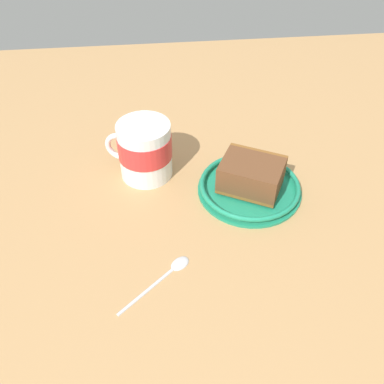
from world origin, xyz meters
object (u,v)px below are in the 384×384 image
(tea_mug, at_px, (144,149))
(teaspoon, at_px, (169,271))
(cake_slice, at_px, (251,175))
(small_plate, at_px, (250,187))

(tea_mug, xyz_separation_m, teaspoon, (-0.02, 0.22, -0.05))
(cake_slice, relative_size, teaspoon, 1.15)
(tea_mug, bearing_deg, teaspoon, 96.27)
(small_plate, relative_size, tea_mug, 1.51)
(teaspoon, bearing_deg, tea_mug, -83.73)
(small_plate, xyz_separation_m, teaspoon, (0.14, 0.15, -0.00))
(small_plate, relative_size, cake_slice, 1.41)
(small_plate, distance_m, teaspoon, 0.21)
(cake_slice, xyz_separation_m, teaspoon, (0.15, 0.16, -0.03))
(small_plate, height_order, teaspoon, small_plate)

